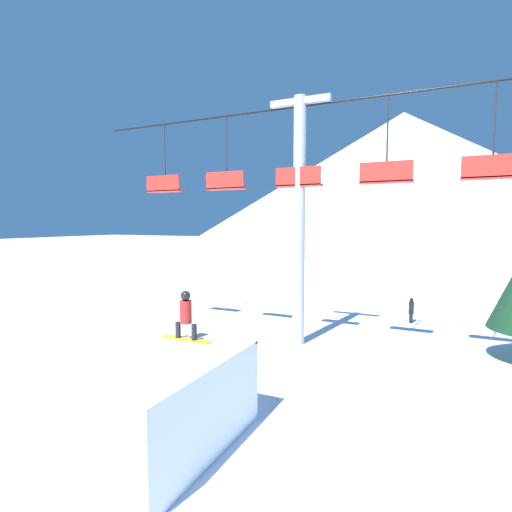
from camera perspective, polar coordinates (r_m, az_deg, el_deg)
ground_plane at (r=10.39m, az=-22.84°, el=-23.45°), size 220.00×220.00×0.00m
mountain_ridge at (r=70.63m, az=20.13°, el=9.78°), size 75.27×75.27×22.58m
snow_ramp at (r=9.49m, az=-13.99°, el=-19.42°), size 2.96×4.02×1.97m
snowboarder at (r=10.04m, az=-10.00°, el=-8.37°), size 1.37×0.29×1.23m
chairlift at (r=15.73m, az=6.16°, el=7.66°), size 19.03×0.48×9.66m
distant_skier at (r=20.80m, az=21.29°, el=-7.12°), size 0.24×0.24×1.23m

